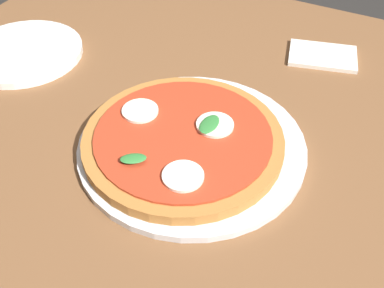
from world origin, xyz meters
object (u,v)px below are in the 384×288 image
serving_tray (192,146)px  plate_white (23,52)px  pizza (183,140)px  dining_table (204,179)px  napkin (323,56)px

serving_tray → plate_white: bearing=-11.5°
serving_tray → pizza: bearing=44.6°
dining_table → serving_tray: size_ratio=3.52×
napkin → plate_white: bearing=26.4°
dining_table → plate_white: bearing=-7.5°
serving_tray → plate_white: 0.43m
plate_white → pizza: bearing=166.8°
serving_tray → napkin: 0.36m
serving_tray → napkin: serving_tray is taller
dining_table → pizza: pizza is taller
dining_table → napkin: size_ratio=9.59×
plate_white → napkin: size_ratio=1.78×
pizza → plate_white: bearing=-13.2°
plate_white → napkin: plate_white is taller
dining_table → napkin: (-0.10, -0.32, 0.10)m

